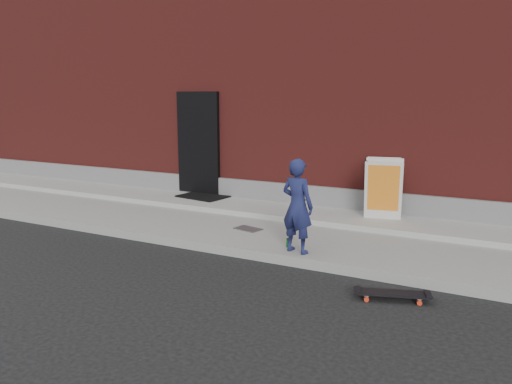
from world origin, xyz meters
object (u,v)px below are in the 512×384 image
Objects in this scene: skateboard at (392,294)px; pizza_sign at (384,188)px; child at (297,206)px; soda_can at (289,243)px.

pizza_sign is at bearing 105.51° from skateboard.
child is at bearing 153.27° from skateboard.
skateboard is at bearing 165.06° from child.
skateboard is 0.84× the size of pizza_sign.
pizza_sign is (-0.87, 3.12, 0.71)m from skateboard.
soda_can is at bearing 151.67° from skateboard.
soda_can is (-0.92, -2.16, -0.58)m from pizza_sign.
pizza_sign is at bearing -95.27° from child.
soda_can is at bearing -113.06° from pizza_sign.
child is 0.69m from soda_can.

